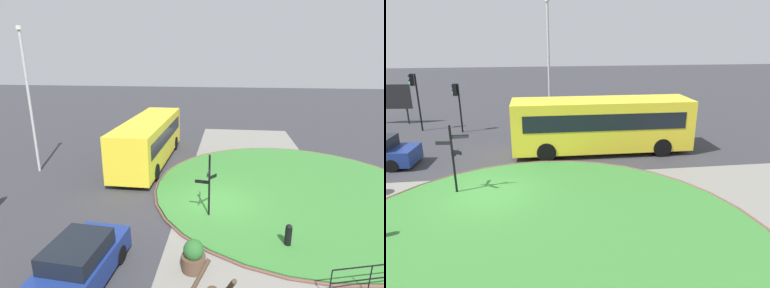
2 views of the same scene
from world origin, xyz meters
TOP-DOWN VIEW (x-y plane):
  - ground at (0.00, 0.00)m, footprint 120.00×120.00m
  - sidewalk_paving at (0.00, -2.10)m, footprint 32.00×7.81m
  - grass_island at (2.24, -3.97)m, footprint 14.68×14.68m
  - grass_kerb_ring at (2.24, -3.97)m, footprint 14.99×14.99m
  - signpost_directional at (-1.27, 0.34)m, footprint 1.30×0.95m
  - bus_yellow at (5.70, 4.82)m, footprint 9.79×2.66m
  - traffic_light_near at (-5.82, 10.81)m, footprint 0.48×0.32m
  - traffic_light_far at (-3.00, 10.08)m, footprint 0.49×0.29m
  - lamppost_tall at (3.18, 11.37)m, footprint 0.32×0.32m
  - billboard_left at (-8.49, 13.07)m, footprint 3.35×0.37m

SIDE VIEW (x-z plane):
  - ground at x=0.00m, z-range 0.00..0.00m
  - sidewalk_paving at x=0.00m, z-range 0.00..0.02m
  - grass_island at x=2.24m, z-range 0.00..0.10m
  - grass_kerb_ring at x=2.24m, z-range 0.00..0.11m
  - bus_yellow at x=5.70m, z-range 0.12..3.09m
  - signpost_directional at x=-1.27m, z-range 0.21..3.17m
  - billboard_left at x=-8.49m, z-range 0.50..3.43m
  - traffic_light_far at x=-3.00m, z-range 0.77..4.05m
  - traffic_light_near at x=-5.82m, z-range 0.90..4.78m
  - lamppost_tall at x=3.18m, z-range 0.29..8.95m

